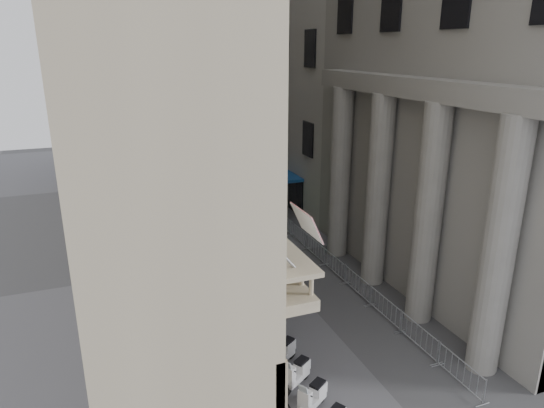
{
  "coord_description": "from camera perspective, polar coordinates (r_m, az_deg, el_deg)",
  "views": [
    {
      "loc": [
        -9.32,
        -6.25,
        12.13
      ],
      "look_at": [
        -0.94,
        15.62,
        4.5
      ],
      "focal_mm": 32.0,
      "sensor_mm": 36.0,
      "label": 1
    }
  ],
  "objects": [
    {
      "name": "barrier_7",
      "position": [
        33.85,
        1.34,
        -2.96
      ],
      "size": [
        0.6,
        2.4,
        1.1
      ],
      "primitive_type": null,
      "color": "#AEB1B7",
      "rests_on": "ground"
    },
    {
      "name": "security_tent",
      "position": [
        33.92,
        -7.18,
        1.3
      ],
      "size": [
        3.59,
        3.59,
        2.92
      ],
      "color": "white",
      "rests_on": "ground"
    },
    {
      "name": "barrier_2",
      "position": [
        23.91,
        13.05,
        -12.97
      ],
      "size": [
        0.6,
        2.4,
        1.1
      ],
      "primitive_type": null,
      "color": "#AEB1B7",
      "rests_on": "ground"
    },
    {
      "name": "pedestrian_c",
      "position": [
        40.98,
        -9.33,
        1.79
      ],
      "size": [
        0.84,
        0.57,
        1.65
      ],
      "primitive_type": "imported",
      "rotation": [
        0.0,
        0.0,
        3.08
      ],
      "color": "black",
      "rests_on": "ground"
    },
    {
      "name": "barrier_8",
      "position": [
        36.03,
        -0.17,
        -1.63
      ],
      "size": [
        0.6,
        2.4,
        1.1
      ],
      "primitive_type": null,
      "color": "#AEB1B7",
      "rests_on": "ground"
    },
    {
      "name": "street_lamp",
      "position": [
        28.33,
        -9.18,
        4.43
      ],
      "size": [
        2.99,
        0.68,
        9.24
      ],
      "rotation": [
        0.0,
        0.0,
        -0.16
      ],
      "color": "gray",
      "rests_on": "ground"
    },
    {
      "name": "pedestrian_b",
      "position": [
        41.02,
        -5.48,
        2.09
      ],
      "size": [
        0.94,
        0.76,
        1.83
      ],
      "primitive_type": "imported",
      "rotation": [
        0.0,
        0.0,
        3.22
      ],
      "color": "black",
      "rests_on": "ground"
    },
    {
      "name": "barrier_3",
      "position": [
        25.72,
        9.94,
        -10.4
      ],
      "size": [
        0.6,
        2.4,
        1.1
      ],
      "primitive_type": null,
      "color": "#AEB1B7",
      "rests_on": "ground"
    },
    {
      "name": "iron_fence",
      "position": [
        27.58,
        -8.4,
        -8.26
      ],
      "size": [
        0.3,
        28.0,
        1.4
      ],
      "primitive_type": null,
      "color": "black",
      "rests_on": "ground"
    },
    {
      "name": "scooter_13",
      "position": [
        31.99,
        -8.1,
        -4.43
      ],
      "size": [
        1.48,
        1.22,
        1.5
      ],
      "primitive_type": null,
      "rotation": [
        0.0,
        0.0,
        2.13
      ],
      "color": "white",
      "rests_on": "ground"
    },
    {
      "name": "barrier_0",
      "position": [
        20.72,
        21.12,
        -19.19
      ],
      "size": [
        0.6,
        2.4,
        1.1
      ],
      "primitive_type": null,
      "color": "#AEB1B7",
      "rests_on": "ground"
    },
    {
      "name": "blue_awning",
      "position": [
        37.0,
        1.61,
        -1.1
      ],
      "size": [
        1.6,
        3.0,
        3.0
      ],
      "primitive_type": null,
      "color": "navy",
      "rests_on": "ground"
    },
    {
      "name": "scooter_2",
      "position": [
        19.42,
        2.9,
        -20.65
      ],
      "size": [
        1.48,
        1.22,
        1.5
      ],
      "primitive_type": null,
      "rotation": [
        0.0,
        0.0,
        2.13
      ],
      "color": "white",
      "rests_on": "ground"
    },
    {
      "name": "scooter_12",
      "position": [
        30.75,
        -7.51,
        -5.35
      ],
      "size": [
        1.48,
        1.22,
        1.5
      ],
      "primitive_type": null,
      "rotation": [
        0.0,
        0.0,
        2.13
      ],
      "color": "white",
      "rests_on": "ground"
    },
    {
      "name": "scooter_5",
      "position": [
        22.54,
        -1.46,
        -14.53
      ],
      "size": [
        1.48,
        1.22,
        1.5
      ],
      "primitive_type": null,
      "rotation": [
        0.0,
        0.0,
        2.13
      ],
      "color": "white",
      "rests_on": "ground"
    },
    {
      "name": "barrier_6",
      "position": [
        31.71,
        3.05,
        -4.47
      ],
      "size": [
        0.6,
        2.4,
        1.1
      ],
      "primitive_type": null,
      "color": "#AEB1B7",
      "rests_on": "ground"
    },
    {
      "name": "scooter_6",
      "position": [
        23.65,
        -2.6,
        -12.84
      ],
      "size": [
        1.48,
        1.22,
        1.5
      ],
      "primitive_type": null,
      "rotation": [
        0.0,
        0.0,
        2.13
      ],
      "color": "white",
      "rests_on": "ground"
    },
    {
      "name": "scooter_9",
      "position": [
        27.12,
        -5.4,
        -8.61
      ],
      "size": [
        1.48,
        1.22,
        1.5
      ],
      "primitive_type": null,
      "rotation": [
        0.0,
        0.0,
        2.13
      ],
      "color": "white",
      "rests_on": "ground"
    },
    {
      "name": "barrier_4",
      "position": [
        27.63,
        7.29,
        -8.15
      ],
      "size": [
        0.6,
        2.4,
        1.1
      ],
      "primitive_type": null,
      "color": "#AEB1B7",
      "rests_on": "ground"
    },
    {
      "name": "scooter_10",
      "position": [
        28.31,
        -6.17,
        -7.43
      ],
      "size": [
        1.48,
        1.22,
        1.5
      ],
      "primitive_type": null,
      "rotation": [
        0.0,
        0.0,
        2.13
      ],
      "color": "white",
      "rests_on": "ground"
    },
    {
      "name": "scooter_4",
      "position": [
        21.46,
        -0.18,
        -16.38
      ],
      "size": [
        1.48,
        1.22,
        1.5
      ],
      "primitive_type": null,
      "rotation": [
        0.0,
        0.0,
        2.13
      ],
      "color": "white",
      "rests_on": "ground"
    },
    {
      "name": "far_building",
      "position": [
        55.12,
        -11.98,
        20.67
      ],
      "size": [
        22.0,
        10.0,
        30.0
      ],
      "primitive_type": "cube",
      "color": "#A2A099",
      "rests_on": "ground"
    },
    {
      "name": "barrier_5",
      "position": [
        29.64,
        5.02,
        -6.19
      ],
      "size": [
        0.6,
        2.4,
        1.1
      ],
      "primitive_type": null,
      "color": "#AEB1B7",
      "rests_on": "ground"
    },
    {
      "name": "pedestrian_a",
      "position": [
        33.86,
        -4.0,
        -1.31
      ],
      "size": [
        0.7,
        0.47,
        1.86
      ],
      "primitive_type": "imported",
      "rotation": [
        0.0,
        0.0,
        3.18
      ],
      "color": "#0C1433",
      "rests_on": "ground"
    },
    {
      "name": "scooter_3",
      "position": [
        20.42,
        1.27,
        -18.41
      ],
      "size": [
        1.48,
        1.22,
        1.5
      ],
      "primitive_type": null,
      "rotation": [
        0.0,
        0.0,
        2.13
      ],
      "color": "white",
      "rests_on": "ground"
    },
    {
      "name": "scooter_8",
      "position": [
        25.94,
        -4.56,
        -9.9
      ],
      "size": [
        1.48,
        1.22,
        1.5
      ],
      "primitive_type": null,
      "rotation": [
        0.0,
        0.0,
        2.13
      ],
      "color": "white",
      "rests_on": "ground"
    },
    {
      "name": "barrier_1",
      "position": [
        22.23,
        16.73,
        -15.9
      ],
      "size": [
        0.6,
        2.4,
        1.1
      ],
      "primitive_type": null,
      "color": "#AEB1B7",
      "rests_on": "ground"
    },
    {
      "name": "info_kiosk",
      "position": [
        32.37,
        -8.62,
        -2.31
      ],
      "size": [
        0.58,
        0.96,
        1.95
      ],
      "rotation": [
        0.0,
        0.0,
        0.37
      ],
      "color": "black",
      "rests_on": "ground"
    },
    {
      "name": "scooter_7",
      "position": [
        24.78,
        -3.63,
        -11.3
      ],
      "size": [
        1.48,
        1.22,
        1.5
      ],
      "primitive_type": null,
      "rotation": [
        0.0,
        0.0,
        2.13
      ],
      "color": "white",
      "rests_on": "ground"
    },
    {
      "name": "scooter_11",
      "position": [
        29.53,
        -6.86,
        -6.35
      ],
      "size": [
        1.48,
        1.22,
        1.5
      ],
      "primitive_type": null,
      "rotation": [
        0.0,
        0.0,
        2.13
      ],
      "color": "white",
      "rests_on": "ground"
    }
  ]
}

